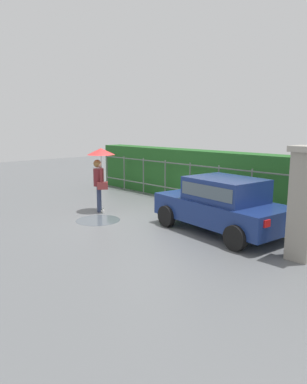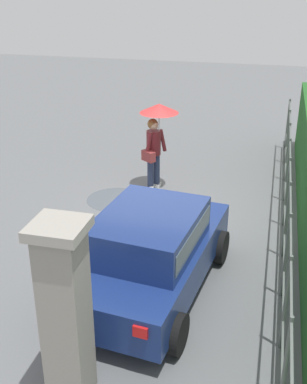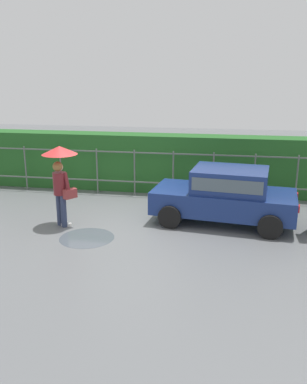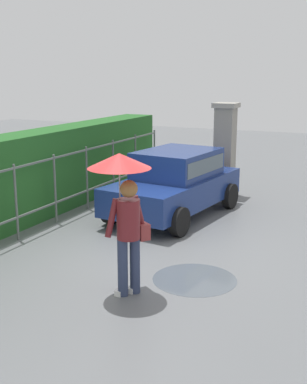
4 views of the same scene
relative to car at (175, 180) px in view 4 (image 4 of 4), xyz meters
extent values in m
plane|color=slate|center=(-2.60, -0.49, -0.80)|extent=(40.00, 40.00, 0.00)
cube|color=navy|center=(-0.06, 0.01, -0.22)|extent=(3.87, 2.06, 0.60)
cube|color=navy|center=(0.09, -0.01, 0.38)|extent=(2.06, 1.65, 0.60)
cube|color=#4C5B66|center=(0.09, -0.01, 0.40)|extent=(1.91, 1.66, 0.33)
cylinder|color=black|center=(-1.40, -0.68, -0.50)|extent=(0.62, 0.25, 0.60)
cylinder|color=black|center=(-1.20, 0.99, -0.50)|extent=(0.62, 0.25, 0.60)
cylinder|color=black|center=(1.08, -0.97, -0.50)|extent=(0.62, 0.25, 0.60)
cylinder|color=black|center=(1.28, 0.69, -0.50)|extent=(0.62, 0.25, 0.60)
cube|color=red|center=(1.72, -0.76, -0.07)|extent=(0.08, 0.21, 0.16)
cube|color=red|center=(1.85, 0.33, -0.07)|extent=(0.08, 0.21, 0.16)
cylinder|color=#2D3856|center=(-4.28, -0.96, -0.37)|extent=(0.15, 0.15, 0.86)
cylinder|color=#2D3856|center=(-4.12, -1.07, -0.37)|extent=(0.15, 0.15, 0.86)
cube|color=white|center=(-4.25, -0.91, -0.76)|extent=(0.26, 0.10, 0.08)
cube|color=white|center=(-4.08, -1.03, -0.76)|extent=(0.26, 0.10, 0.08)
cylinder|color=maroon|center=(-4.20, -1.02, 0.35)|extent=(0.34, 0.34, 0.58)
sphere|color=#DBAD89|center=(-4.20, -1.02, 0.78)|extent=(0.22, 0.22, 0.22)
sphere|color=olive|center=(-4.22, -1.04, 0.80)|extent=(0.25, 0.25, 0.25)
cylinder|color=maroon|center=(-4.33, -0.83, 0.37)|extent=(0.24, 0.20, 0.56)
cylinder|color=maroon|center=(-3.97, -1.08, 0.37)|extent=(0.24, 0.20, 0.56)
cylinder|color=#B2B2B7|center=(-4.21, -0.89, 0.69)|extent=(0.02, 0.02, 0.77)
cone|color=red|center=(-4.21, -0.89, 1.18)|extent=(0.91, 0.91, 0.21)
cube|color=maroon|center=(-3.92, -1.07, 0.11)|extent=(0.33, 0.37, 0.24)
cube|color=gray|center=(2.34, -0.42, 0.35)|extent=(0.48, 0.48, 2.30)
cube|color=#9E998E|center=(2.34, -0.42, 1.56)|extent=(0.60, 0.60, 0.12)
cylinder|color=#59605B|center=(-2.94, 2.09, -0.05)|extent=(0.05, 0.05, 1.50)
cylinder|color=#59605B|center=(-1.67, 2.09, -0.05)|extent=(0.05, 0.05, 1.50)
cylinder|color=#59605B|center=(-0.41, 2.09, -0.05)|extent=(0.05, 0.05, 1.50)
cylinder|color=#59605B|center=(0.85, 2.09, -0.05)|extent=(0.05, 0.05, 1.50)
cylinder|color=#59605B|center=(2.11, 2.09, -0.05)|extent=(0.05, 0.05, 1.50)
cylinder|color=#59605B|center=(3.37, 2.09, -0.05)|extent=(0.05, 0.05, 1.50)
cube|color=#59605B|center=(-2.30, 2.09, 0.62)|extent=(11.35, 0.03, 0.04)
cube|color=#59605B|center=(-2.30, 2.09, -0.35)|extent=(11.35, 0.03, 0.04)
cube|color=#235B23|center=(-2.30, 2.84, 0.15)|extent=(12.35, 0.90, 1.90)
cylinder|color=#4C545B|center=(-3.29, -1.71, -0.80)|extent=(1.33, 1.33, 0.00)
camera|label=1|loc=(5.50, -7.74, 2.03)|focal=33.64mm
camera|label=2|loc=(6.58, 1.69, 4.05)|focal=46.13mm
camera|label=3|loc=(-0.07, -10.65, 3.06)|focal=38.70mm
camera|label=4|loc=(-10.29, -4.26, 2.39)|focal=47.13mm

